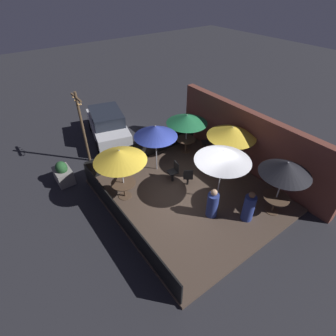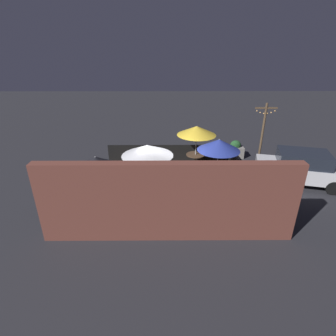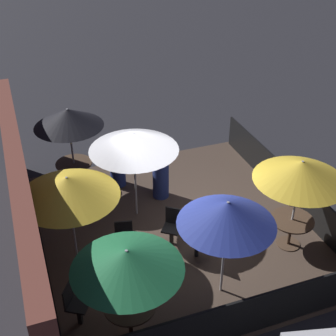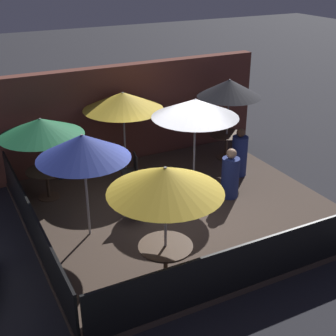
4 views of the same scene
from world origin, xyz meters
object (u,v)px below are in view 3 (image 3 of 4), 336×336
patio_umbrella_1 (301,171)px  patio_umbrella_5 (134,141)px  patio_umbrella_3 (227,213)px  patio_umbrella_2 (68,118)px  dining_table_2 (74,167)px  patio_chair_3 (194,238)px  dining_table_0 (130,310)px  patio_chair_1 (124,239)px  patio_chair_2 (172,225)px  patron_1 (117,166)px  dining_table_1 (291,224)px  patron_0 (161,178)px  patio_chair_0 (75,303)px  patio_umbrella_0 (127,260)px  patio_umbrella_4 (68,187)px

patio_umbrella_1 → patio_umbrella_5: size_ratio=0.97×
patio_umbrella_1 → patio_umbrella_3: bearing=109.8°
patio_umbrella_2 → dining_table_2: bearing=153.4°
patio_chair_3 → patio_umbrella_5: bearing=121.1°
dining_table_0 → patio_chair_1: size_ratio=1.06×
dining_table_2 → patio_chair_2: 3.55m
patio_umbrella_3 → patron_1: (4.56, 0.99, -1.44)m
dining_table_1 → patron_0: patron_0 is taller
dining_table_0 → patron_1: 5.04m
patio_umbrella_3 → patio_chair_0: patio_umbrella_3 is taller
dining_table_2 → patio_chair_0: (-4.69, 0.86, -0.07)m
patio_umbrella_0 → dining_table_0: bearing=0.0°
patio_chair_1 → patron_1: (2.89, -0.61, 0.09)m
patio_umbrella_4 → patron_0: (1.70, -2.59, -1.44)m
patio_chair_2 → patio_umbrella_2: bearing=-114.2°
patio_chair_0 → patio_umbrella_5: bearing=86.0°
patio_umbrella_0 → dining_table_1: 4.49m
patio_umbrella_1 → patio_chair_2: size_ratio=2.51×
patio_umbrella_0 → patio_umbrella_5: bearing=-18.4°
patio_umbrella_4 → dining_table_2: size_ratio=2.26×
patio_umbrella_3 → patio_chair_0: 3.34m
patio_umbrella_3 → patio_umbrella_5: (3.09, 0.90, 0.09)m
patio_umbrella_4 → patio_chair_2: (-0.16, -2.22, -1.50)m
patio_umbrella_2 → dining_table_0: 5.47m
dining_table_0 → patio_chair_0: (0.57, 0.92, -0.06)m
patio_umbrella_3 → patio_chair_1: bearing=43.8°
patio_chair_2 → patron_1: patron_1 is taller
patio_umbrella_3 → patron_0: patio_umbrella_3 is taller
patio_umbrella_4 → patio_umbrella_5: 2.10m
patio_umbrella_0 → patron_1: patio_umbrella_0 is taller
patio_umbrella_5 → dining_table_2: (1.80, 1.22, -1.52)m
patron_0 → patron_1: 1.32m
patio_umbrella_0 → patron_1: bearing=-12.2°
patio_chair_0 → patio_umbrella_2: bearing=111.3°
dining_table_2 → patron_1: patron_1 is taller
patio_umbrella_0 → dining_table_2: size_ratio=2.08×
patio_umbrella_0 → patio_umbrella_5: size_ratio=0.87×
patio_umbrella_5 → dining_table_0: patio_umbrella_5 is taller
dining_table_0 → patio_umbrella_2: bearing=0.7°
patio_umbrella_3 → patio_chair_2: size_ratio=2.51×
patio_chair_2 → dining_table_0: bearing=-0.0°
dining_table_0 → patio_chair_0: 1.08m
dining_table_1 → patio_chair_1: size_ratio=1.08×
patio_umbrella_5 → patio_chair_2: (-1.32, -0.48, -1.63)m
dining_table_1 → patio_umbrella_2: bearing=45.6°
patio_umbrella_4 → patron_0: bearing=-56.7°
dining_table_0 → patio_chair_3: patio_chair_3 is taller
patio_umbrella_1 → patio_chair_2: 3.14m
dining_table_0 → patio_umbrella_0: bearing=0.0°
patio_umbrella_4 → patio_chair_2: bearing=-94.1°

